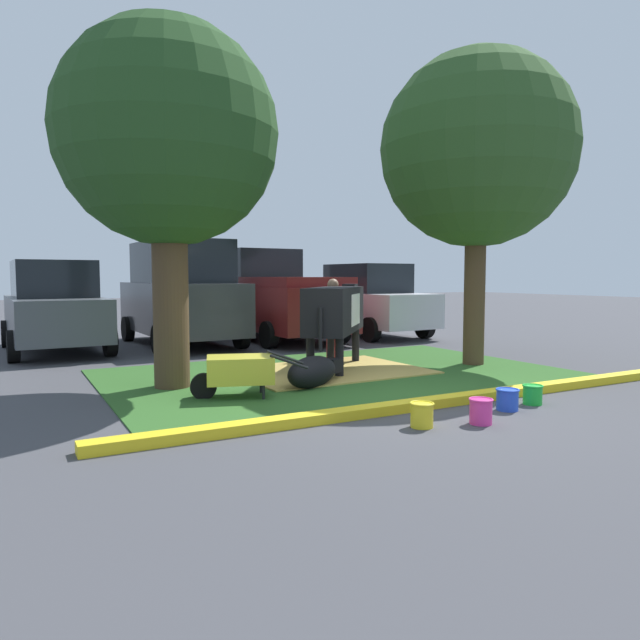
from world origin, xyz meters
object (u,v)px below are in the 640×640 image
Objects in this scene: bucket_yellow at (422,414)px; suv_dark_grey at (181,293)px; cow_holstein at (336,310)px; bucket_blue at (507,399)px; calf_lying at (313,372)px; person_handler at (333,317)px; wheelbarrow at (238,370)px; bucket_pink at (481,411)px; hatchback_white at (54,308)px; sedan_silver at (367,301)px; pickup_truck_maroon at (272,297)px; bucket_green at (533,394)px; shade_tree_right at (477,151)px; shade_tree_left at (168,138)px.

bucket_yellow is 9.06m from suv_dark_grey.
suv_dark_grey is at bearing 106.41° from cow_holstein.
bucket_yellow is 0.96× the size of bucket_blue.
calf_lying is 0.79× the size of person_handler.
bucket_yellow is (1.24, -2.43, -0.24)m from wheelbarrow.
bucket_blue is (0.78, 0.34, -0.01)m from bucket_pink.
bucket_pink is 1.00× the size of bucket_blue.
sedan_silver is (8.05, -0.40, 0.00)m from hatchback_white.
calf_lying is at bearing -125.83° from person_handler.
hatchback_white reaches higher than calf_lying.
person_handler is at bearing 54.17° from calf_lying.
wheelbarrow is 0.36× the size of sedan_silver.
bucket_yellow is 0.95× the size of bucket_pink.
bucket_yellow is at bearing 163.11° from bucket_pink.
bucket_pink is at bearing -101.19° from person_handler.
wheelbarrow is 7.61m from pickup_truck_maroon.
bucket_green is (1.99, -2.40, -0.10)m from calf_lying.
shade_tree_right is 4.49× the size of calf_lying.
bucket_blue is 0.07× the size of sedan_silver.
calf_lying is 0.81× the size of wheelbarrow.
bucket_pink is (1.93, -2.64, -0.23)m from wheelbarrow.
pickup_truck_maroon is at bearing 3.82° from suv_dark_grey.
bucket_pink is 1.39m from bucket_green.
suv_dark_grey is 1.05× the size of sedan_silver.
calf_lying is 2.90m from bucket_pink.
hatchback_white reaches higher than person_handler.
bucket_pink is at bearing -132.45° from shade_tree_right.
pickup_truck_maroon is (5.33, 0.08, 0.13)m from hatchback_white.
bucket_yellow reaches higher than bucket_blue.
hatchback_white reaches higher than cow_holstein.
hatchback_white is at bearing 178.31° from suv_dark_grey.
wheelbarrow is 2.74m from bucket_yellow.
cow_holstein is 4.26m from bucket_yellow.
pickup_truck_maroon is 1.23× the size of sedan_silver.
suv_dark_grey is at bearing 101.04° from bucket_blue.
hatchback_white is 5.33m from pickup_truck_maroon.
person_handler reaches higher than cow_holstein.
bucket_green is at bearing -50.38° from calf_lying.
shade_tree_right is at bearing 7.89° from wheelbarrow.
hatchback_white reaches higher than bucket_blue.
sedan_silver reaches higher than wheelbarrow.
shade_tree_right is 1.30× the size of hatchback_white.
bucket_green is at bearing -91.52° from pickup_truck_maroon.
hatchback_white is (-5.09, 8.86, 0.85)m from bucket_green.
bucket_green is at bearing 6.13° from bucket_yellow.
bucket_pink is 0.85m from bucket_blue.
calf_lying is 7.85m from sedan_silver.
bucket_blue is at bearing -46.13° from shade_tree_left.
suv_dark_grey reaches higher than calf_lying.
calf_lying is 2.62m from bucket_yellow.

